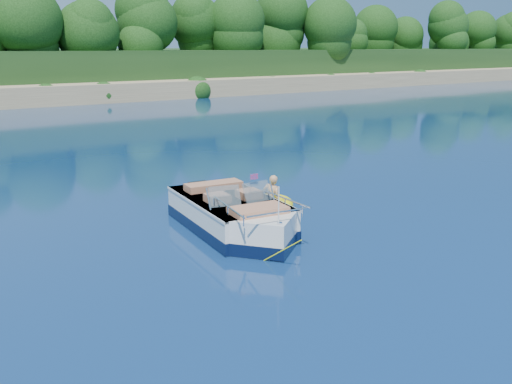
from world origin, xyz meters
TOP-DOWN VIEW (x-y plane):
  - ground at (0.00, 0.00)m, footprint 160.00×160.00m
  - motorboat at (-2.59, 1.59)m, footprint 2.34×5.38m
  - tow_tube at (-0.69, 2.87)m, footprint 1.78×1.78m
  - boy at (-0.68, 2.80)m, footprint 0.67×0.80m

SIDE VIEW (x-z plane):
  - ground at x=0.00m, z-range 0.00..0.00m
  - boy at x=-0.68m, z-range -0.72..0.72m
  - tow_tube at x=-0.69m, z-range -0.09..0.28m
  - motorboat at x=-2.59m, z-range -0.55..1.24m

